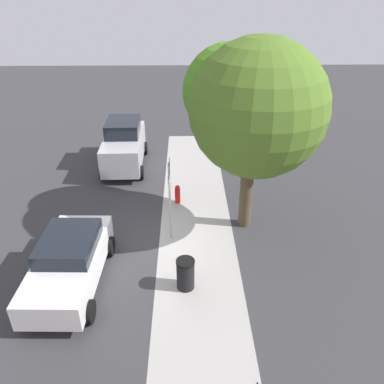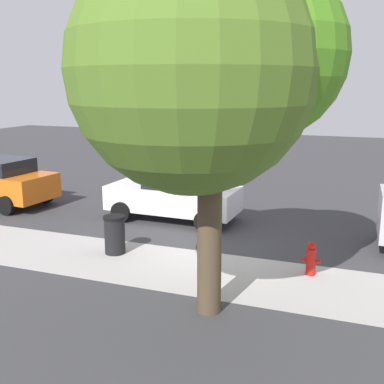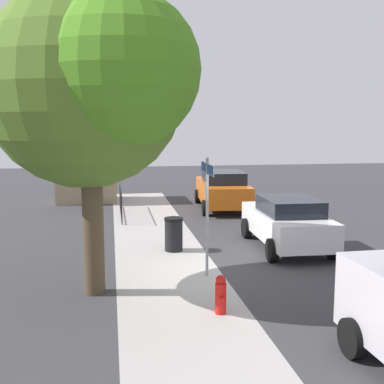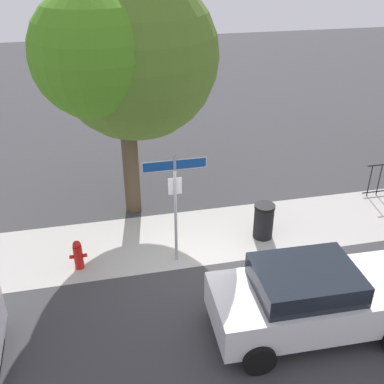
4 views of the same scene
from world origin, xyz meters
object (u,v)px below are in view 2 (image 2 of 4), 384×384
fire_hydrant (311,259)px  street_sign (214,177)px  car_white (175,195)px  shade_tree (211,61)px  trash_bin (115,234)px

fire_hydrant → street_sign: bearing=-4.8°
car_white → fire_hydrant: 5.53m
street_sign → shade_tree: shade_tree is taller
trash_bin → car_white: bearing=-94.2°
street_sign → fire_hydrant: bearing=175.2°
street_sign → trash_bin: bearing=11.4°
street_sign → car_white: bearing=-52.3°
street_sign → trash_bin: 2.96m
car_white → fire_hydrant: (-4.59, 3.06, -0.41)m
street_sign → car_white: (2.21, -2.86, -1.26)m
street_sign → car_white: 3.83m
car_white → trash_bin: (0.25, 3.36, -0.31)m
shade_tree → car_white: 7.31m
shade_tree → street_sign: bearing=-73.8°
fire_hydrant → trash_bin: 4.85m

